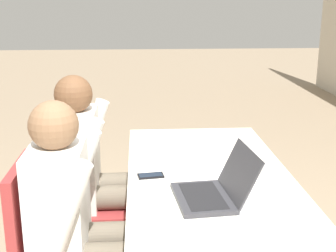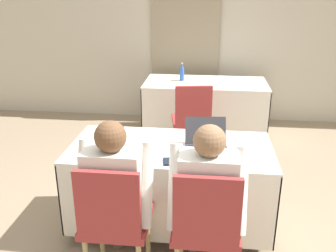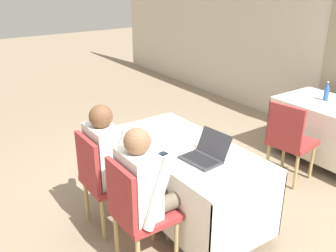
# 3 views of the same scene
# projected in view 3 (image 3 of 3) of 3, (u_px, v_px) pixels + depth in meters

# --- Properties ---
(ground_plane) EXTENTS (24.00, 24.00, 0.00)m
(ground_plane) POSITION_uv_depth(u_px,v_px,m) (185.00, 215.00, 3.65)
(ground_plane) COLOR gray
(conference_table_near) EXTENTS (1.61, 0.79, 0.74)m
(conference_table_near) POSITION_uv_depth(u_px,v_px,m) (186.00, 165.00, 3.44)
(conference_table_near) COLOR white
(conference_table_near) RESTS_ON ground_plane
(laptop) EXTENTS (0.35, 0.35, 0.22)m
(laptop) POSITION_uv_depth(u_px,v_px,m) (205.00, 155.00, 3.12)
(laptop) COLOR #333338
(laptop) RESTS_ON conference_table_near
(cell_phone) EXTENTS (0.08, 0.13, 0.01)m
(cell_phone) POSITION_uv_depth(u_px,v_px,m) (160.00, 155.00, 3.21)
(cell_phone) COLOR black
(cell_phone) RESTS_ON conference_table_near
(paper_beside_laptop) EXTENTS (0.24, 0.32, 0.00)m
(paper_beside_laptop) POSITION_uv_depth(u_px,v_px,m) (236.00, 159.00, 3.15)
(paper_beside_laptop) COLOR white
(paper_beside_laptop) RESTS_ON conference_table_near
(paper_centre_table) EXTENTS (0.32, 0.36, 0.00)m
(paper_centre_table) POSITION_uv_depth(u_px,v_px,m) (193.00, 146.00, 3.37)
(paper_centre_table) COLOR white
(paper_centre_table) RESTS_ON conference_table_near
(paper_left_edge) EXTENTS (0.30, 0.35, 0.00)m
(paper_left_edge) POSITION_uv_depth(u_px,v_px,m) (140.00, 134.00, 3.62)
(paper_left_edge) COLOR white
(paper_left_edge) RESTS_ON conference_table_near
(water_bottle) EXTENTS (0.06, 0.06, 0.24)m
(water_bottle) POSITION_uv_depth(u_px,v_px,m) (327.00, 92.00, 4.54)
(water_bottle) COLOR #2D5BB7
(water_bottle) RESTS_ON conference_table_far
(chair_near_left) EXTENTS (0.44, 0.44, 0.93)m
(chair_near_left) POSITION_uv_depth(u_px,v_px,m) (103.00, 177.00, 3.31)
(chair_near_left) COLOR tan
(chair_near_left) RESTS_ON ground_plane
(chair_near_right) EXTENTS (0.44, 0.44, 0.93)m
(chair_near_right) POSITION_uv_depth(u_px,v_px,m) (137.00, 209.00, 2.86)
(chair_near_right) COLOR tan
(chair_near_right) RESTS_ON ground_plane
(chair_far_spare) EXTENTS (0.50, 0.50, 0.93)m
(chair_far_spare) POSITION_uv_depth(u_px,v_px,m) (289.00, 139.00, 4.07)
(chair_far_spare) COLOR tan
(chair_far_spare) RESTS_ON ground_plane
(person_checkered_shirt) EXTENTS (0.50, 0.52, 1.19)m
(person_checkered_shirt) POSITION_uv_depth(u_px,v_px,m) (112.00, 158.00, 3.30)
(person_checkered_shirt) COLOR #665B4C
(person_checkered_shirt) RESTS_ON ground_plane
(person_white_shirt) EXTENTS (0.50, 0.52, 1.19)m
(person_white_shirt) POSITION_uv_depth(u_px,v_px,m) (148.00, 187.00, 2.85)
(person_white_shirt) COLOR #665B4C
(person_white_shirt) RESTS_ON ground_plane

